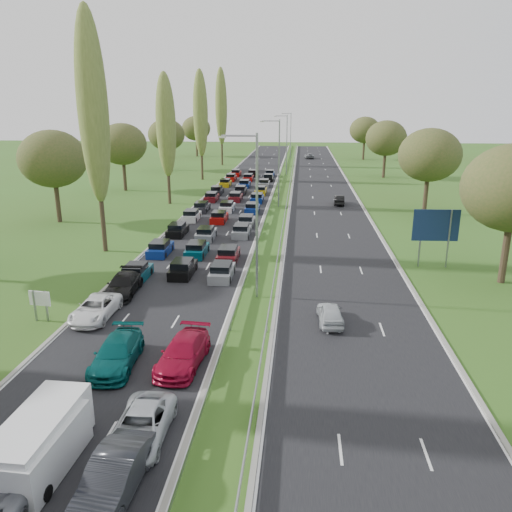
% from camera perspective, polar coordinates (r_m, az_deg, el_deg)
% --- Properties ---
extents(ground, '(260.00, 260.00, 0.00)m').
position_cam_1_polar(ground, '(73.21, 2.66, 5.94)').
color(ground, '#37551A').
rests_on(ground, ground).
extents(near_carriageway, '(10.50, 215.00, 0.04)m').
position_cam_1_polar(near_carriageway, '(76.24, -2.36, 6.38)').
color(near_carriageway, black).
rests_on(near_carriageway, ground).
extents(far_carriageway, '(10.50, 215.00, 0.04)m').
position_cam_1_polar(far_carriageway, '(75.69, 7.88, 6.16)').
color(far_carriageway, black).
rests_on(far_carriageway, ground).
extents(central_reservation, '(2.36, 215.00, 0.32)m').
position_cam_1_polar(central_reservation, '(75.56, 2.75, 6.70)').
color(central_reservation, gray).
rests_on(central_reservation, ground).
extents(lamp_columns, '(0.18, 140.18, 12.00)m').
position_cam_1_polar(lamp_columns, '(70.33, 2.65, 10.44)').
color(lamp_columns, gray).
rests_on(lamp_columns, ground).
extents(poplar_row, '(2.80, 127.80, 22.44)m').
position_cam_1_polar(poplar_row, '(62.97, -12.95, 15.13)').
color(poplar_row, '#2D2116').
rests_on(poplar_row, ground).
extents(woodland_left, '(8.00, 166.00, 11.10)m').
position_cam_1_polar(woodland_left, '(62.27, -23.61, 9.81)').
color(woodland_left, '#2D2116').
rests_on(woodland_left, ground).
extents(woodland_right, '(8.00, 153.00, 11.10)m').
position_cam_1_polar(woodland_right, '(61.07, 21.05, 9.98)').
color(woodland_right, '#2D2116').
rests_on(woodland_right, ground).
extents(traffic_queue_fill, '(9.09, 67.70, 0.80)m').
position_cam_1_polar(traffic_queue_fill, '(71.70, -2.86, 6.06)').
color(traffic_queue_fill, '#053F4C').
rests_on(traffic_queue_fill, ground).
extents(near_car_2, '(2.29, 4.94, 1.37)m').
position_cam_1_polar(near_car_2, '(35.37, -17.87, -5.73)').
color(near_car_2, white).
rests_on(near_car_2, near_carriageway).
extents(near_car_3, '(2.39, 5.29, 1.50)m').
position_cam_1_polar(near_car_3, '(39.16, -14.95, -3.18)').
color(near_car_3, black).
rests_on(near_car_3, near_carriageway).
extents(near_car_7, '(2.51, 5.43, 1.54)m').
position_cam_1_polar(near_car_7, '(28.81, -15.62, -10.65)').
color(near_car_7, '#054B4A').
rests_on(near_car_7, near_carriageway).
extents(near_car_9, '(1.90, 4.85, 1.57)m').
position_cam_1_polar(near_car_9, '(20.53, -15.99, -23.11)').
color(near_car_9, black).
rests_on(near_car_9, near_carriageway).
extents(near_car_10, '(2.27, 4.82, 1.33)m').
position_cam_1_polar(near_car_10, '(22.98, -12.99, -18.39)').
color(near_car_10, '#B9BDC3').
rests_on(near_car_10, near_carriageway).
extents(near_car_11, '(2.54, 5.39, 1.52)m').
position_cam_1_polar(near_car_11, '(28.15, -8.32, -10.87)').
color(near_car_11, maroon).
rests_on(near_car_11, near_carriageway).
extents(near_car_12, '(1.66, 3.86, 1.30)m').
position_cam_1_polar(near_car_12, '(28.60, -7.87, -10.63)').
color(near_car_12, silver).
rests_on(near_car_12, near_carriageway).
extents(far_car_0, '(1.76, 3.95, 1.32)m').
position_cam_1_polar(far_car_0, '(33.33, 8.49, -6.51)').
color(far_car_0, '#B3B9BD').
rests_on(far_car_0, far_carriageway).
extents(far_car_1, '(1.63, 4.13, 1.34)m').
position_cam_1_polar(far_car_1, '(73.63, 9.48, 6.34)').
color(far_car_1, black).
rests_on(far_car_1, far_carriageway).
extents(far_car_2, '(2.62, 5.23, 1.42)m').
position_cam_1_polar(far_car_2, '(139.06, 6.12, 11.32)').
color(far_car_2, gray).
rests_on(far_car_2, far_carriageway).
extents(white_van_front, '(2.09, 5.32, 2.14)m').
position_cam_1_polar(white_van_front, '(22.87, -23.16, -18.38)').
color(white_van_front, silver).
rests_on(white_van_front, near_carriageway).
extents(white_van_rear, '(1.81, 4.60, 1.85)m').
position_cam_1_polar(white_van_rear, '(22.45, -22.85, -19.50)').
color(white_van_rear, silver).
rests_on(white_van_rear, near_carriageway).
extents(info_sign, '(1.50, 0.28, 2.10)m').
position_cam_1_polar(info_sign, '(36.00, -23.46, -4.80)').
color(info_sign, gray).
rests_on(info_sign, ground).
extents(direction_sign, '(4.00, 0.26, 5.20)m').
position_cam_1_polar(direction_sign, '(46.23, 19.86, 3.05)').
color(direction_sign, gray).
rests_on(direction_sign, ground).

